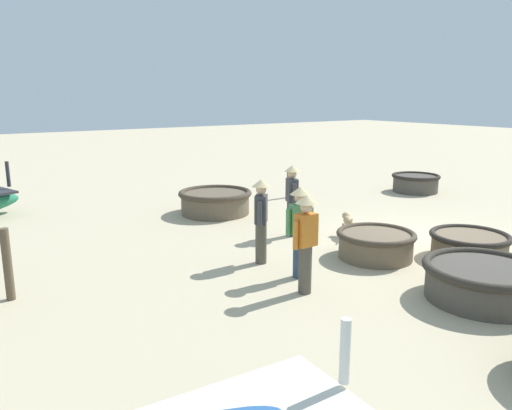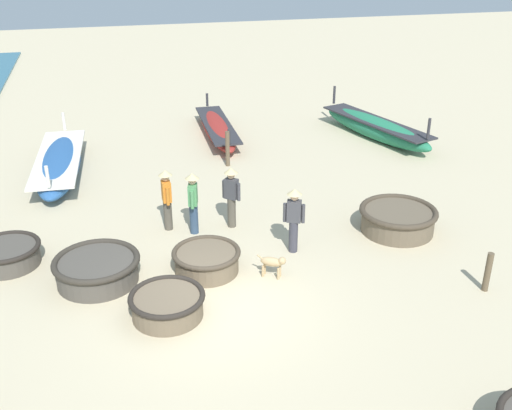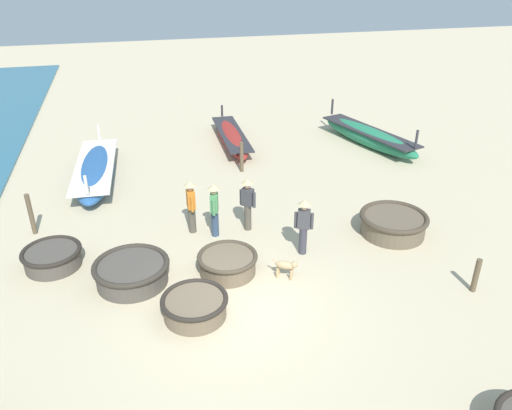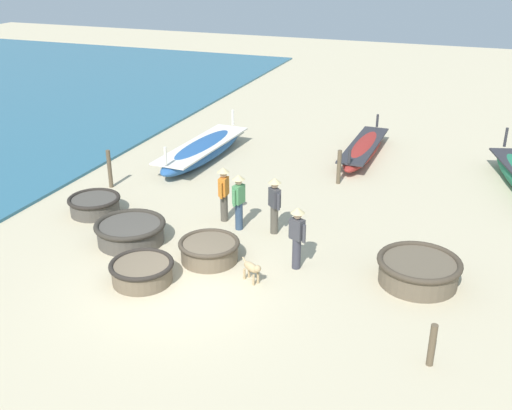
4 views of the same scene
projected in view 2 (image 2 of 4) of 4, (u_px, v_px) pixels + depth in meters
The scene contains 16 objects.
ground_plane at pixel (215, 308), 12.58m from camera, with size 80.00×80.00×0.00m, color #C6B793.
coracle_weathered at pixel (7, 254), 14.05m from camera, with size 1.58×1.58×0.53m.
coracle_upturned at pixel (167, 304), 12.20m from camera, with size 1.57×1.57×0.53m.
coracle_beside_post at pixel (206, 260), 13.78m from camera, with size 1.59×1.59×0.55m.
coracle_far_left at pixel (398, 219), 15.59m from camera, with size 2.03×2.03×0.65m.
coracle_front_left at pixel (97, 269), 13.37m from camera, with size 1.94×1.94×0.61m.
long_boat_ochre_hull at pixel (59, 163), 19.18m from camera, with size 1.62×5.79×1.28m.
long_boat_white_hull at pixel (217, 129), 22.63m from camera, with size 1.09×5.25×1.05m.
long_boat_green_hull at pixel (376, 128), 22.41m from camera, with size 2.58×5.66×1.44m.
fisherman_standing_left at pixel (167, 196), 15.44m from camera, with size 0.36×0.53×1.67m.
fisherman_standing_right at pixel (294, 216), 14.36m from camera, with size 0.49×0.36×1.67m.
fisherman_hauling at pixel (193, 199), 15.24m from camera, with size 0.36×0.52×1.67m.
fisherman_by_coracle at pixel (231, 193), 15.58m from camera, with size 0.42×0.39×1.67m.
dog at pixel (273, 263), 13.53m from camera, with size 0.61×0.44×0.55m.
mooring_post_shoreline at pixel (488, 272), 12.99m from camera, with size 0.14×0.14×0.93m, color brown.
mooring_post_inland at pixel (228, 149), 19.74m from camera, with size 0.14×0.14×1.19m, color brown.
Camera 2 is at (-1.76, -10.36, 7.30)m, focal length 42.00 mm.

